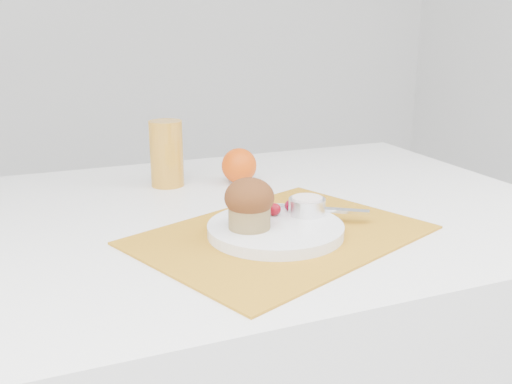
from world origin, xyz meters
name	(u,v)px	position (x,y,z in m)	size (l,w,h in m)	color
placemat	(281,235)	(0.04, -0.10, 0.75)	(0.42, 0.31, 0.00)	#B97B19
plate	(275,229)	(0.03, -0.10, 0.76)	(0.21, 0.21, 0.02)	white
ramekin	(307,206)	(0.10, -0.07, 0.78)	(0.06, 0.06, 0.03)	silver
cream	(307,199)	(0.10, -0.07, 0.80)	(0.05, 0.05, 0.01)	white
raspberry_near	(274,209)	(0.05, -0.06, 0.78)	(0.02, 0.02, 0.02)	#5B020B
raspberry_far	(291,206)	(0.08, -0.05, 0.78)	(0.02, 0.02, 0.02)	#4F0211
butter_knife	(310,209)	(0.11, -0.05, 0.77)	(0.19, 0.02, 0.00)	silver
orange	(239,166)	(0.09, 0.21, 0.79)	(0.07, 0.07, 0.07)	#E64E08
juice_glass	(167,154)	(-0.05, 0.25, 0.82)	(0.07, 0.07, 0.13)	orange
muffin	(249,203)	(-0.01, -0.10, 0.81)	(0.07, 0.07, 0.08)	olive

